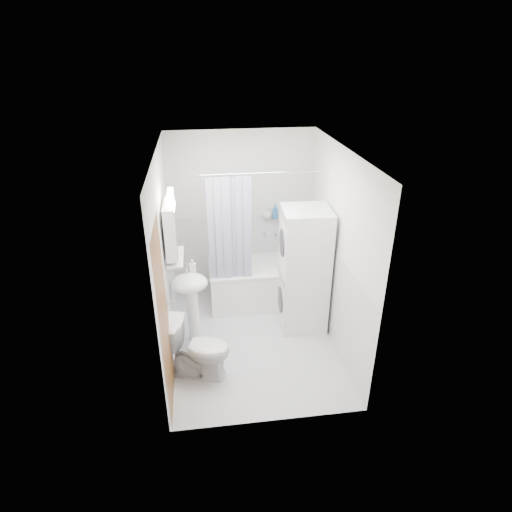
{
  "coord_description": "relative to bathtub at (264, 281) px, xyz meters",
  "views": [
    {
      "loc": [
        -0.57,
        -4.34,
        3.4
      ],
      "look_at": [
        0.05,
        0.15,
        1.13
      ],
      "focal_mm": 30.0,
      "sensor_mm": 36.0,
      "label": 1
    }
  ],
  "objects": [
    {
      "name": "medicine_cabinet",
      "position": [
        -1.18,
        -0.82,
        1.24
      ],
      "size": [
        0.13,
        0.5,
        0.71
      ],
      "color": "white",
      "rests_on": "room_walls"
    },
    {
      "name": "shelf",
      "position": [
        -1.17,
        -0.82,
        0.87
      ],
      "size": [
        0.18,
        0.54,
        0.02
      ],
      "primitive_type": "cube",
      "color": "silver",
      "rests_on": "room_walls"
    },
    {
      "name": "curtain_rod",
      "position": [
        0.0,
        -0.31,
        1.67
      ],
      "size": [
        1.75,
        0.02,
        0.02
      ],
      "primitive_type": "cylinder",
      "rotation": [
        0.0,
        1.57,
        0.0
      ],
      "color": "silver",
      "rests_on": "room_walls"
    },
    {
      "name": "shampoo_a",
      "position": [
        0.07,
        0.32,
        0.9
      ],
      "size": [
        0.13,
        0.17,
        0.13
      ],
      "primitive_type": "imported",
      "color": "gray",
      "rests_on": "shower_caddy"
    },
    {
      "name": "bathtub",
      "position": [
        0.0,
        0.0,
        0.0
      ],
      "size": [
        1.57,
        0.74,
        0.6
      ],
      "color": "white",
      "rests_on": "ground"
    },
    {
      "name": "sink",
      "position": [
        -1.03,
        -0.82,
        0.37
      ],
      "size": [
        0.44,
        0.37,
        1.04
      ],
      "color": "white",
      "rests_on": "ground"
    },
    {
      "name": "floor",
      "position": [
        -0.28,
        -0.92,
        -0.33
      ],
      "size": [
        2.6,
        2.6,
        0.0
      ],
      "primitive_type": "plane",
      "color": "silver",
      "rests_on": "ground"
    },
    {
      "name": "tub_spout",
      "position": [
        0.2,
        0.33,
        0.59
      ],
      "size": [
        0.04,
        0.12,
        0.04
      ],
      "primitive_type": "cylinder",
      "rotation": [
        1.57,
        0.0,
        0.0
      ],
      "color": "silver",
      "rests_on": "room_walls"
    },
    {
      "name": "shower_curtain",
      "position": [
        -0.5,
        -0.31,
        0.92
      ],
      "size": [
        0.55,
        0.02,
        1.45
      ],
      "color": "#151E4A",
      "rests_on": "curtain_rod"
    },
    {
      "name": "shelf_bottle",
      "position": [
        -1.17,
        -0.97,
        0.92
      ],
      "size": [
        0.07,
        0.18,
        0.07
      ],
      "primitive_type": "imported",
      "color": "gray",
      "rests_on": "shelf"
    },
    {
      "name": "shower_caddy",
      "position": [
        0.25,
        0.32,
        0.82
      ],
      "size": [
        0.22,
        0.06,
        0.02
      ],
      "primitive_type": "cube",
      "color": "silver",
      "rests_on": "room_walls"
    },
    {
      "name": "shelf_cup",
      "position": [
        -1.17,
        -0.7,
        0.93
      ],
      "size": [
        0.1,
        0.09,
        0.1
      ],
      "primitive_type": "imported",
      "color": "gray",
      "rests_on": "shelf"
    },
    {
      "name": "toilet",
      "position": [
        -0.96,
        -1.43,
        0.02
      ],
      "size": [
        0.79,
        0.58,
        0.7
      ],
      "primitive_type": "imported",
      "rotation": [
        0.0,
        0.0,
        1.29
      ],
      "color": "white",
      "rests_on": "ground"
    },
    {
      "name": "soap_pump",
      "position": [
        -0.99,
        -0.67,
        0.62
      ],
      "size": [
        0.08,
        0.17,
        0.08
      ],
      "primitive_type": "imported",
      "color": "gray",
      "rests_on": "sink"
    },
    {
      "name": "washer_dryer",
      "position": [
        0.4,
        -0.63,
        0.49
      ],
      "size": [
        0.61,
        0.6,
        1.63
      ],
      "rotation": [
        0.0,
        0.0,
        -0.05
      ],
      "color": "white",
      "rests_on": "ground"
    },
    {
      "name": "shampoo_b",
      "position": [
        0.19,
        0.32,
        0.87
      ],
      "size": [
        0.08,
        0.21,
        0.08
      ],
      "primitive_type": "imported",
      "color": "#2864A0",
      "rests_on": "shower_caddy"
    },
    {
      "name": "wainscot",
      "position": [
        -0.28,
        -0.63,
        0.27
      ],
      "size": [
        1.98,
        2.58,
        2.58
      ],
      "color": "white",
      "rests_on": "ground"
    },
    {
      "name": "room_walls",
      "position": [
        -0.28,
        -0.92,
        1.16
      ],
      "size": [
        2.6,
        2.6,
        2.6
      ],
      "color": "silver",
      "rests_on": "ground"
    },
    {
      "name": "towel",
      "position": [
        -1.21,
        -0.57,
        1.08
      ],
      "size": [
        0.07,
        0.34,
        0.81
      ],
      "color": "#541415",
      "rests_on": "room_walls"
    },
    {
      "name": "door",
      "position": [
        -1.23,
        -1.47,
        0.67
      ],
      "size": [
        0.05,
        2.0,
        2.0
      ],
      "color": "brown",
      "rests_on": "ground"
    }
  ]
}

